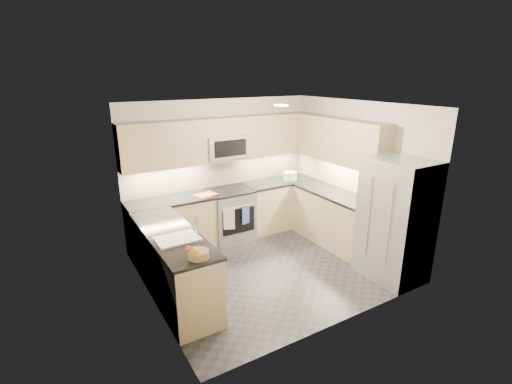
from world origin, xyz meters
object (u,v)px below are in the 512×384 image
object	(u,v)px
refrigerator	(396,220)
utensil_bowl	(290,176)
cutting_board	(206,195)
fruit_basket	(199,254)
microwave	(225,146)
gas_range	(230,215)

from	to	relation	value
refrigerator	utensil_bowl	xyz separation A→B (m)	(-0.14, 2.40, 0.12)
refrigerator	cutting_board	distance (m)	3.05
fruit_basket	refrigerator	bearing A→B (deg)	-6.18
microwave	fruit_basket	size ratio (longest dim) A/B	3.19
microwave	utensil_bowl	bearing A→B (deg)	-6.72
gas_range	microwave	bearing A→B (deg)	90.00
gas_range	microwave	distance (m)	1.25
microwave	gas_range	bearing A→B (deg)	-90.00
microwave	fruit_basket	world-z (taller)	microwave
refrigerator	cutting_board	size ratio (longest dim) A/B	5.09
gas_range	utensil_bowl	bearing A→B (deg)	-1.27
cutting_board	fruit_basket	bearing A→B (deg)	-115.58
cutting_board	microwave	bearing A→B (deg)	22.17
microwave	fruit_basket	bearing A→B (deg)	-123.12
utensil_bowl	fruit_basket	size ratio (longest dim) A/B	1.11
microwave	fruit_basket	xyz separation A→B (m)	(-1.46, -2.24, -0.72)
gas_range	utensil_bowl	xyz separation A→B (m)	(1.31, -0.03, 0.56)
refrigerator	cutting_board	xyz separation A→B (m)	(-1.93, 2.35, 0.05)
refrigerator	fruit_basket	size ratio (longest dim) A/B	7.55
refrigerator	utensil_bowl	world-z (taller)	refrigerator
microwave	cutting_board	xyz separation A→B (m)	(-0.48, -0.20, -0.75)
gas_range	cutting_board	distance (m)	0.69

